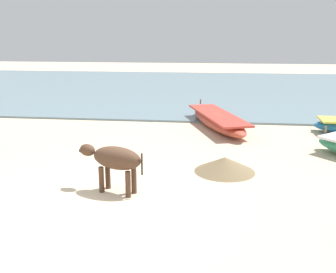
# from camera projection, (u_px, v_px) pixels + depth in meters

# --- Properties ---
(ground) EXTENTS (80.00, 80.00, 0.00)m
(ground) POSITION_uv_depth(u_px,v_px,m) (102.00, 200.00, 8.55)
(ground) COLOR beige
(sea_water) EXTENTS (60.00, 20.00, 0.08)m
(sea_water) POSITION_uv_depth(u_px,v_px,m) (179.00, 88.00, 25.62)
(sea_water) COLOR slate
(sea_water) RESTS_ON ground
(fishing_boat_1) EXTENTS (2.63, 4.90, 0.73)m
(fishing_boat_1) POSITION_uv_depth(u_px,v_px,m) (218.00, 120.00, 14.98)
(fishing_boat_1) COLOR #B74733
(fishing_boat_1) RESTS_ON ground
(cow_adult_dark) EXTENTS (1.61, 0.83, 1.07)m
(cow_adult_dark) POSITION_uv_depth(u_px,v_px,m) (115.00, 160.00, 8.78)
(cow_adult_dark) COLOR #4C3323
(cow_adult_dark) RESTS_ON ground
(debris_pile_0) EXTENTS (2.18, 2.18, 0.39)m
(debris_pile_0) POSITION_uv_depth(u_px,v_px,m) (225.00, 164.00, 10.24)
(debris_pile_0) COLOR #7A6647
(debris_pile_0) RESTS_ON ground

